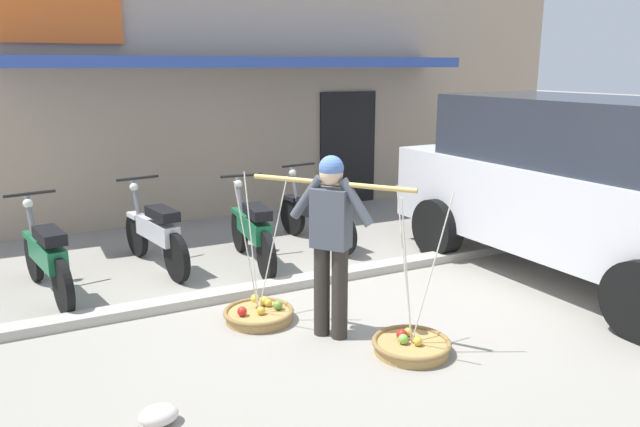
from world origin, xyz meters
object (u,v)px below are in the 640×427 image
fruit_basket_right_side (411,345)px  motorcycle_second_in_row (156,233)px  motorcycle_nearest_shop (47,257)px  motorcycle_end_of_row (317,213)px  motorcycle_third_in_row (252,231)px  parked_truck (589,184)px  plastic_litter_bag (159,415)px  fruit_basket_left_side (259,313)px  fruit_vendor (331,235)px

fruit_basket_right_side → motorcycle_second_in_row: 3.64m
motorcycle_nearest_shop → motorcycle_end_of_row: bearing=7.3°
motorcycle_third_in_row → parked_truck: (3.31, -2.17, 0.68)m
fruit_basket_right_side → motorcycle_nearest_shop: bearing=133.6°
motorcycle_second_in_row → motorcycle_end_of_row: 2.22m
motorcycle_third_in_row → parked_truck: 4.02m
fruit_basket_right_side → plastic_litter_bag: fruit_basket_right_side is taller
fruit_basket_left_side → motorcycle_nearest_shop: (-1.80, 1.61, 0.38)m
motorcycle_third_in_row → parked_truck: parked_truck is taller
motorcycle_second_in_row → parked_truck: size_ratio=0.37×
fruit_basket_right_side → motorcycle_third_in_row: 2.93m
motorcycle_third_in_row → motorcycle_end_of_row: (1.12, 0.43, 0.00)m
fruit_vendor → motorcycle_end_of_row: size_ratio=0.93×
fruit_basket_right_side → motorcycle_end_of_row: bearing=77.4°
fruit_vendor → motorcycle_end_of_row: bearing=65.7°
fruit_basket_left_side → motorcycle_end_of_row: (1.68, 2.06, 0.38)m
fruit_vendor → plastic_litter_bag: (-1.75, -0.73, -0.91)m
fruit_vendor → fruit_basket_left_side: fruit_vendor is taller
motorcycle_third_in_row → fruit_basket_left_side: bearing=-109.0°
motorcycle_nearest_shop → motorcycle_end_of_row: size_ratio=0.99×
fruit_basket_left_side → motorcycle_nearest_shop: fruit_basket_left_side is taller
fruit_basket_right_side → plastic_litter_bag: size_ratio=5.19×
motorcycle_second_in_row → parked_truck: bearing=-30.4°
fruit_basket_left_side → plastic_litter_bag: fruit_basket_left_side is taller
motorcycle_nearest_shop → parked_truck: parked_truck is taller
fruit_basket_left_side → motorcycle_nearest_shop: 2.44m
fruit_basket_left_side → fruit_basket_right_side: size_ratio=1.00×
motorcycle_nearest_shop → motorcycle_second_in_row: same height
motorcycle_second_in_row → plastic_litter_bag: motorcycle_second_in_row is taller
motorcycle_nearest_shop → parked_truck: bearing=-20.9°
fruit_basket_left_side → plastic_litter_bag: (-1.28, -1.36, -0.01)m
fruit_basket_left_side → motorcycle_nearest_shop: size_ratio=0.80×
fruit_vendor → fruit_basket_left_side: size_ratio=1.17×
motorcycle_third_in_row → parked_truck: bearing=-33.3°
motorcycle_nearest_shop → motorcycle_third_in_row: size_ratio=0.99×
motorcycle_nearest_shop → motorcycle_end_of_row: 3.51m
fruit_vendor → plastic_litter_bag: 2.10m
fruit_vendor → motorcycle_nearest_shop: fruit_vendor is taller
fruit_vendor → motorcycle_end_of_row: 3.00m
fruit_basket_left_side → motorcycle_second_in_row: (-0.54, 2.04, 0.38)m
fruit_vendor → fruit_basket_right_side: bearing=-53.0°
motorcycle_third_in_row → motorcycle_end_of_row: bearing=21.1°
motorcycle_end_of_row → fruit_basket_left_side: bearing=-129.2°
fruit_vendor → motorcycle_third_in_row: 2.32m
motorcycle_end_of_row → motorcycle_second_in_row: bearing=-179.5°
motorcycle_nearest_shop → plastic_litter_bag: 3.04m
motorcycle_nearest_shop → motorcycle_third_in_row: same height
fruit_basket_right_side → plastic_litter_bag: 2.23m
motorcycle_nearest_shop → motorcycle_third_in_row: 2.36m
parked_truck → fruit_vendor: bearing=-178.6°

